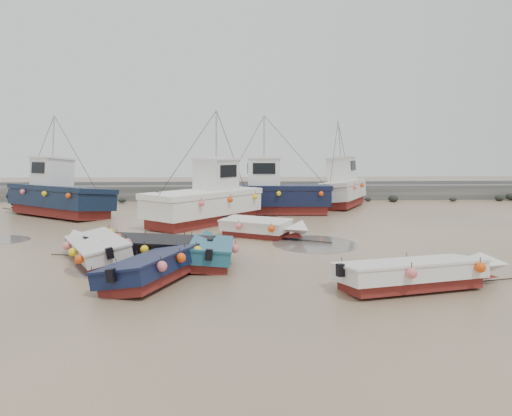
# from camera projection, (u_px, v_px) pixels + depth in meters

# --- Properties ---
(ground) EXTENTS (120.00, 120.00, 0.00)m
(ground) POSITION_uv_depth(u_px,v_px,m) (203.00, 253.00, 19.64)
(ground) COLOR tan
(ground) RESTS_ON ground
(seawall) EXTENTS (60.00, 4.92, 1.50)m
(seawall) POSITION_uv_depth(u_px,v_px,m) (217.00, 192.00, 41.39)
(seawall) COLOR slate
(seawall) RESTS_ON ground
(puddle_a) EXTENTS (4.99, 4.99, 0.01)m
(puddle_a) POSITION_uv_depth(u_px,v_px,m) (139.00, 268.00, 17.14)
(puddle_a) COLOR #5F554D
(puddle_a) RESTS_ON ground
(puddle_b) EXTENTS (3.69, 3.69, 0.01)m
(puddle_b) POSITION_uv_depth(u_px,v_px,m) (315.00, 244.00, 21.61)
(puddle_b) COLOR #5F554D
(puddle_b) RESTS_ON ground
(puddle_d) EXTENTS (5.66, 5.66, 0.01)m
(puddle_d) POSITION_uv_depth(u_px,v_px,m) (232.00, 218.00, 29.98)
(puddle_d) COLOR #5F554D
(puddle_d) RESTS_ON ground
(dinghy_0) EXTENTS (3.57, 6.21, 1.43)m
(dinghy_0) POSITION_uv_depth(u_px,v_px,m) (97.00, 245.00, 18.39)
(dinghy_0) COLOR maroon
(dinghy_0) RESTS_ON ground
(dinghy_1) EXTENTS (3.24, 5.90, 1.43)m
(dinghy_1) POSITION_uv_depth(u_px,v_px,m) (158.00, 263.00, 15.35)
(dinghy_1) COLOR maroon
(dinghy_1) RESTS_ON ground
(dinghy_2) EXTENTS (1.96, 5.39, 1.43)m
(dinghy_2) POSITION_uv_depth(u_px,v_px,m) (211.00, 248.00, 17.79)
(dinghy_2) COLOR maroon
(dinghy_2) RESTS_ON ground
(dinghy_3) EXTENTS (6.60, 2.82, 1.43)m
(dinghy_3) POSITION_uv_depth(u_px,v_px,m) (421.00, 271.00, 14.47)
(dinghy_3) COLOR maroon
(dinghy_3) RESTS_ON ground
(dinghy_4) EXTENTS (6.35, 2.93, 1.43)m
(dinghy_4) POSITION_uv_depth(u_px,v_px,m) (146.00, 246.00, 18.28)
(dinghy_4) COLOR maroon
(dinghy_4) RESTS_ON ground
(dinghy_5) EXTENTS (4.99, 3.55, 1.43)m
(dinghy_5) POSITION_uv_depth(u_px,v_px,m) (263.00, 226.00, 23.19)
(dinghy_5) COLOR maroon
(dinghy_5) RESTS_ON ground
(cabin_boat_0) EXTENTS (9.25, 7.90, 6.22)m
(cabin_boat_0) POSITION_uv_depth(u_px,v_px,m) (53.00, 195.00, 31.04)
(cabin_boat_0) COLOR maroon
(cabin_boat_0) RESTS_ON ground
(cabin_boat_1) EXTENTS (7.64, 9.08, 6.22)m
(cabin_boat_1) POSITION_uv_depth(u_px,v_px,m) (211.00, 199.00, 27.88)
(cabin_boat_1) COLOR maroon
(cabin_boat_1) RESTS_ON ground
(cabin_boat_2) EXTENTS (9.84, 3.16, 6.22)m
(cabin_boat_2) POSITION_uv_depth(u_px,v_px,m) (268.00, 193.00, 31.90)
(cabin_boat_2) COLOR maroon
(cabin_boat_2) RESTS_ON ground
(cabin_boat_3) EXTENTS (5.42, 8.55, 6.22)m
(cabin_boat_3) POSITION_uv_depth(u_px,v_px,m) (344.00, 187.00, 36.41)
(cabin_boat_3) COLOR maroon
(cabin_boat_3) RESTS_ON ground
(person) EXTENTS (0.79, 0.62, 1.92)m
(person) POSITION_uv_depth(u_px,v_px,m) (158.00, 228.00, 26.19)
(person) COLOR #171E34
(person) RESTS_ON ground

